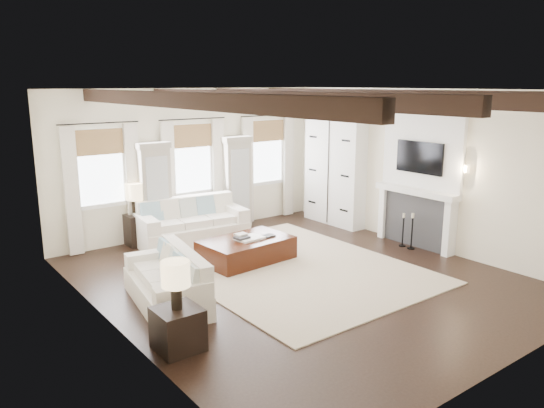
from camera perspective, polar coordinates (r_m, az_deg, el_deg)
ground at (r=9.29m, az=2.95°, el=-7.97°), size 7.50×7.50×0.00m
room_shell at (r=9.95m, az=3.05°, el=4.69°), size 6.54×7.54×3.22m
area_rug at (r=9.78m, az=1.94°, el=-6.81°), size 3.79×4.87×0.02m
sofa_back at (r=11.27m, az=-8.65°, el=-2.27°), size 2.33×1.27×0.95m
sofa_left at (r=8.31m, az=-10.90°, el=-8.29°), size 1.17×2.03×0.82m
ottoman at (r=10.08m, az=-2.79°, el=-4.96°), size 1.74×1.16×0.44m
tray at (r=9.98m, az=-2.45°, el=-3.69°), size 0.53×0.41×0.04m
book_lower at (r=9.89m, az=-3.26°, el=-3.62°), size 0.27×0.22×0.04m
book_upper at (r=9.97m, az=-3.34°, el=-3.27°), size 0.23×0.19×0.03m
book_loose at (r=10.14m, az=-0.44°, el=-3.44°), size 0.25×0.20×0.03m
side_table_front at (r=6.97m, az=-10.09°, el=-13.09°), size 0.55×0.55×0.55m
lamp_front at (r=6.70m, az=-10.32°, el=-7.70°), size 0.36×0.36×0.62m
side_table_back at (r=11.38m, az=-14.31°, el=-2.71°), size 0.43×0.43×0.65m
lamp_back at (r=11.20m, az=-14.53°, el=1.13°), size 0.39×0.39×0.67m
candlestick_near at (r=11.14m, az=14.80°, el=-3.15°), size 0.15×0.15×0.75m
candlestick_far at (r=11.28m, az=13.90°, el=-3.00°), size 0.14×0.14×0.70m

